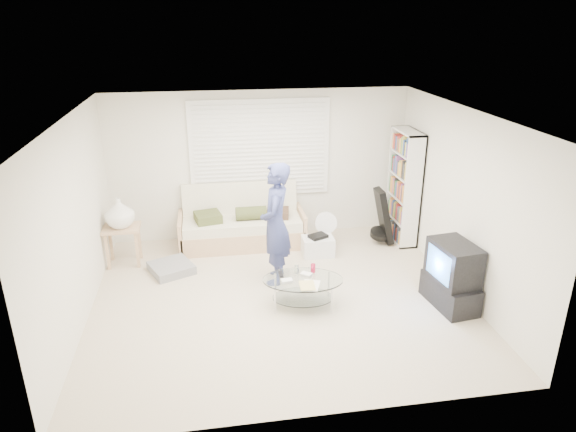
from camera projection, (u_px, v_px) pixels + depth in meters
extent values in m
plane|color=#BDAA93|center=(280.00, 298.00, 7.02)|extent=(5.00, 5.00, 0.00)
cube|color=silver|center=(260.00, 165.00, 8.63)|extent=(5.00, 0.02, 2.50)
cube|color=silver|center=(317.00, 304.00, 4.49)|extent=(5.00, 0.02, 2.50)
cube|color=silver|center=(75.00, 225.00, 6.19)|extent=(0.02, 4.50, 2.50)
cube|color=silver|center=(462.00, 202.00, 6.93)|extent=(0.02, 4.50, 2.50)
cube|color=white|center=(279.00, 115.00, 6.10)|extent=(5.00, 4.50, 0.02)
cube|color=white|center=(260.00, 148.00, 8.49)|extent=(2.32, 0.06, 1.62)
cube|color=black|center=(260.00, 149.00, 8.48)|extent=(2.20, 0.01, 1.50)
cube|color=silver|center=(260.00, 149.00, 8.45)|extent=(2.16, 0.04, 1.50)
cube|color=silver|center=(260.00, 149.00, 8.47)|extent=(2.32, 0.08, 1.62)
cube|color=tan|center=(242.00, 236.00, 8.59)|extent=(2.00, 0.80, 0.32)
cube|color=beige|center=(242.00, 223.00, 8.48)|extent=(1.92, 0.74, 0.16)
cube|color=beige|center=(240.00, 199.00, 8.68)|extent=(1.92, 0.22, 0.61)
cube|color=tan|center=(181.00, 233.00, 8.39)|extent=(0.06, 0.80, 0.56)
cube|color=tan|center=(301.00, 226.00, 8.69)|extent=(0.06, 0.80, 0.56)
cube|color=#434822|center=(208.00, 217.00, 8.32)|extent=(0.47, 0.47, 0.14)
cylinder|color=#434822|center=(251.00, 213.00, 8.38)|extent=(0.50, 0.22, 0.22)
cube|color=#3F2D1F|center=(278.00, 213.00, 8.52)|extent=(0.42, 0.42, 0.12)
cube|color=gray|center=(171.00, 268.00, 7.71)|extent=(0.76, 0.76, 0.13)
cube|color=tan|center=(121.00, 228.00, 7.77)|extent=(0.54, 0.43, 0.04)
cube|color=tan|center=(107.00, 252.00, 7.70)|extent=(0.04, 0.04, 0.59)
cube|color=tan|center=(137.00, 250.00, 7.77)|extent=(0.04, 0.04, 0.59)
cube|color=tan|center=(111.00, 243.00, 8.00)|extent=(0.04, 0.04, 0.59)
cube|color=tan|center=(139.00, 241.00, 8.07)|extent=(0.04, 0.04, 0.59)
imported|color=white|center=(119.00, 213.00, 7.68)|extent=(0.44, 0.44, 0.46)
cube|color=white|center=(404.00, 187.00, 8.51)|extent=(0.30, 0.80, 1.89)
cube|color=black|center=(384.00, 216.00, 8.51)|extent=(0.32, 0.34, 0.95)
cylinder|color=black|center=(380.00, 234.00, 8.62)|extent=(0.34, 0.35, 0.16)
cylinder|color=white|center=(325.00, 245.00, 8.59)|extent=(0.25, 0.25, 0.03)
cylinder|color=white|center=(325.00, 236.00, 8.53)|extent=(0.03, 0.03, 0.32)
cylinder|color=white|center=(325.00, 222.00, 8.44)|extent=(0.37, 0.14, 0.37)
cylinder|color=white|center=(325.00, 222.00, 8.44)|extent=(0.10, 0.06, 0.10)
cube|color=white|center=(318.00, 246.00, 8.23)|extent=(0.50, 0.35, 0.30)
cube|color=black|center=(318.00, 236.00, 8.17)|extent=(0.34, 0.30, 0.05)
cube|color=black|center=(450.00, 293.00, 6.79)|extent=(0.54, 0.87, 0.36)
cube|color=black|center=(454.00, 262.00, 6.63)|extent=(0.54, 0.73, 0.53)
cube|color=#4A8DD7|center=(439.00, 265.00, 6.57)|extent=(0.09, 0.52, 0.40)
ellipsoid|color=silver|center=(303.00, 280.00, 6.71)|extent=(1.14, 0.82, 0.02)
ellipsoid|color=silver|center=(303.00, 297.00, 6.80)|extent=(0.87, 0.63, 0.01)
cylinder|color=silver|center=(275.00, 302.00, 6.58)|extent=(0.03, 0.03, 0.36)
cylinder|color=silver|center=(332.00, 301.00, 6.59)|extent=(0.03, 0.03, 0.36)
cylinder|color=silver|center=(275.00, 285.00, 6.97)|extent=(0.03, 0.03, 0.36)
cylinder|color=silver|center=(329.00, 285.00, 6.98)|extent=(0.03, 0.03, 0.36)
cube|color=white|center=(287.00, 281.00, 6.62)|extent=(0.15, 0.11, 0.04)
cube|color=white|center=(306.00, 274.00, 6.79)|extent=(0.17, 0.16, 0.04)
cylinder|color=silver|center=(297.00, 269.00, 6.84)|extent=(0.06, 0.06, 0.11)
cylinder|color=#DF234F|center=(313.00, 268.00, 6.86)|extent=(0.06, 0.06, 0.12)
cube|color=black|center=(281.00, 274.00, 6.80)|extent=(0.05, 0.16, 0.02)
cube|color=white|center=(311.00, 285.00, 6.54)|extent=(0.30, 0.34, 0.01)
cube|color=#D0BD6C|center=(307.00, 285.00, 6.52)|extent=(0.21, 0.27, 0.01)
imported|color=navy|center=(276.00, 224.00, 7.17)|extent=(0.56, 0.73, 1.77)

